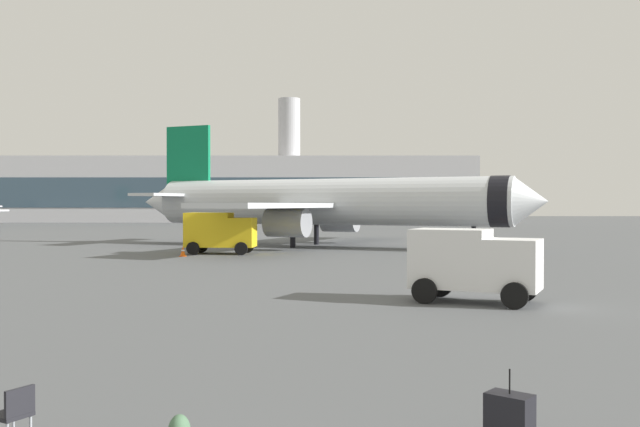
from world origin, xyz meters
The scene contains 10 objects.
airplane_at_gate centered at (0.68, 51.99, 3.66)m, with size 34.15×31.34×10.50m.
service_truck centered at (-6.75, 43.45, 1.61)m, with size 4.96×2.86×2.90m.
cargo_van centered at (5.74, 19.15, 1.45)m, with size 4.83×3.79×2.60m.
safety_cone_near centered at (-10.82, 54.45, 0.32)m, with size 0.44×0.44×0.64m.
safety_cone_mid centered at (12.93, 45.20, 0.40)m, with size 0.44×0.44×0.81m.
safety_cone_far centered at (7.40, 32.79, 0.31)m, with size 0.44×0.44×0.63m.
safety_cone_outer centered at (-8.85, 40.98, 0.35)m, with size 0.44×0.44×0.71m.
rolling_suitcase centered at (3.05, 4.50, 0.39)m, with size 0.75×0.72×1.10m.
gate_chair centered at (-4.10, 4.44, 0.50)m, with size 0.65×0.65×0.86m.
terminal_building centered at (-17.97, 134.88, 6.50)m, with size 97.42×16.72×24.73m.
Camera 1 is at (0.31, -5.56, 3.48)m, focal length 39.22 mm.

